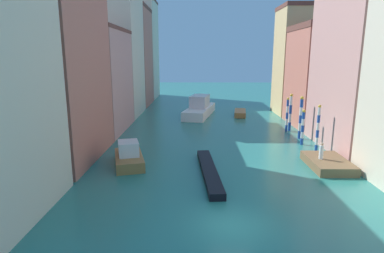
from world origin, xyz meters
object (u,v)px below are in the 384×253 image
(mooring_pole_1, at_px, (303,127))
(gondola_black, at_px, (209,171))
(waterfront_dock, at_px, (328,163))
(mooring_pole_2, at_px, (301,117))
(vaporetto_white, at_px, (200,108))
(motorboat_0, at_px, (129,157))
(mooring_pole_4, at_px, (290,112))
(mooring_pole_0, at_px, (318,128))
(motorboat_1, at_px, (240,113))
(person_on_dock, at_px, (321,151))
(mooring_pole_3, at_px, (287,114))

(mooring_pole_1, relative_size, gondola_black, 0.38)
(waterfront_dock, height_order, mooring_pole_2, mooring_pole_2)
(vaporetto_white, bearing_deg, mooring_pole_2, -52.27)
(waterfront_dock, bearing_deg, motorboat_0, 178.60)
(mooring_pole_4, xyz_separation_m, vaporetto_white, (-11.38, 10.68, -1.26))
(mooring_pole_0, height_order, motorboat_1, mooring_pole_0)
(mooring_pole_4, xyz_separation_m, motorboat_0, (-17.83, -13.49, -1.68))
(mooring_pole_0, bearing_deg, gondola_black, -149.65)
(mooring_pole_1, bearing_deg, motorboat_1, 104.11)
(mooring_pole_2, bearing_deg, waterfront_dock, -93.74)
(person_on_dock, xyz_separation_m, mooring_pole_2, (1.27, 9.82, 1.12))
(waterfront_dock, distance_m, mooring_pole_3, 13.68)
(mooring_pole_2, height_order, mooring_pole_4, mooring_pole_2)
(vaporetto_white, height_order, motorboat_0, vaporetto_white)
(mooring_pole_1, xyz_separation_m, gondola_black, (-10.34, -9.14, -1.71))
(waterfront_dock, distance_m, vaporetto_white, 26.85)
(vaporetto_white, bearing_deg, mooring_pole_1, -57.91)
(waterfront_dock, relative_size, gondola_black, 0.50)
(mooring_pole_0, xyz_separation_m, vaporetto_white, (-11.41, 20.06, -1.26))
(vaporetto_white, relative_size, motorboat_0, 2.17)
(mooring_pole_4, relative_size, gondola_black, 0.47)
(person_on_dock, bearing_deg, gondola_black, -168.94)
(person_on_dock, xyz_separation_m, mooring_pole_3, (0.76, 13.53, 0.80))
(mooring_pole_4, relative_size, vaporetto_white, 0.40)
(waterfront_dock, height_order, gondola_black, waterfront_dock)
(mooring_pole_0, bearing_deg, mooring_pole_2, 90.08)
(mooring_pole_3, height_order, vaporetto_white, mooring_pole_3)
(waterfront_dock, xyz_separation_m, mooring_pole_3, (0.13, 13.55, 1.84))
(mooring_pole_4, bearing_deg, motorboat_0, -142.90)
(gondola_black, bearing_deg, mooring_pole_1, 41.45)
(mooring_pole_3, relative_size, vaporetto_white, 0.36)
(waterfront_dock, xyz_separation_m, vaporetto_white, (-10.76, 24.59, 0.80))
(mooring_pole_1, distance_m, mooring_pole_2, 2.68)
(mooring_pole_0, bearing_deg, waterfront_dock, -98.18)
(mooring_pole_1, xyz_separation_m, vaporetto_white, (-10.85, 17.31, -0.80))
(person_on_dock, relative_size, mooring_pole_3, 0.34)
(person_on_dock, bearing_deg, mooring_pole_2, 82.65)
(mooring_pole_1, relative_size, vaporetto_white, 0.32)
(mooring_pole_0, distance_m, mooring_pole_3, 9.04)
(mooring_pole_1, bearing_deg, mooring_pole_0, -78.44)
(person_on_dock, height_order, motorboat_1, person_on_dock)
(person_on_dock, distance_m, vaporetto_white, 26.57)
(person_on_dock, height_order, vaporetto_white, vaporetto_white)
(person_on_dock, bearing_deg, motorboat_0, 178.65)
(waterfront_dock, relative_size, person_on_dock, 3.49)
(mooring_pole_1, xyz_separation_m, motorboat_1, (-4.35, 17.30, -1.56))
(waterfront_dock, bearing_deg, mooring_pole_4, 87.44)
(person_on_dock, height_order, mooring_pole_1, mooring_pole_1)
(person_on_dock, height_order, motorboat_0, person_on_dock)
(gondola_black, bearing_deg, vaporetto_white, 91.10)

